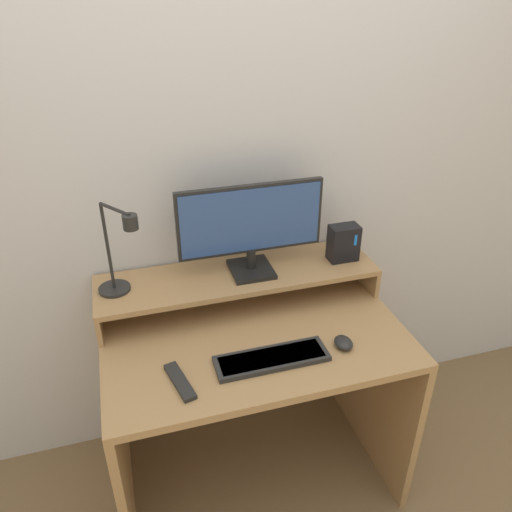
# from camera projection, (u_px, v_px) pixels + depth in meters

# --- Properties ---
(wall_back) EXTENTS (6.00, 0.05, 2.50)m
(wall_back) POSITION_uv_depth(u_px,v_px,m) (225.00, 173.00, 1.95)
(wall_back) COLOR silver
(wall_back) RESTS_ON ground_plane
(desk) EXTENTS (1.11, 0.72, 0.77)m
(desk) POSITION_uv_depth(u_px,v_px,m) (253.00, 378.00, 1.97)
(desk) COLOR #A87F51
(desk) RESTS_ON ground_plane
(monitor_shelf) EXTENTS (1.11, 0.29, 0.13)m
(monitor_shelf) POSITION_uv_depth(u_px,v_px,m) (238.00, 277.00, 1.98)
(monitor_shelf) COLOR #A87F51
(monitor_shelf) RESTS_ON desk
(monitor) EXTENTS (0.56, 0.18, 0.36)m
(monitor) POSITION_uv_depth(u_px,v_px,m) (251.00, 225.00, 1.88)
(monitor) COLOR black
(monitor) RESTS_ON monitor_shelf
(desk_lamp) EXTENTS (0.17, 0.21, 0.36)m
(desk_lamp) POSITION_uv_depth(u_px,v_px,m) (119.00, 257.00, 1.75)
(desk_lamp) COLOR black
(desk_lamp) RESTS_ON monitor_shelf
(router_dock) EXTENTS (0.12, 0.08, 0.15)m
(router_dock) POSITION_uv_depth(u_px,v_px,m) (343.00, 243.00, 2.03)
(router_dock) COLOR black
(router_dock) RESTS_ON monitor_shelf
(keyboard) EXTENTS (0.39, 0.12, 0.02)m
(keyboard) POSITION_uv_depth(u_px,v_px,m) (272.00, 358.00, 1.71)
(keyboard) COLOR #282828
(keyboard) RESTS_ON desk
(mouse) EXTENTS (0.06, 0.08, 0.03)m
(mouse) POSITION_uv_depth(u_px,v_px,m) (343.00, 343.00, 1.77)
(mouse) COLOR black
(mouse) RESTS_ON desk
(remote_control) EXTENTS (0.08, 0.19, 0.02)m
(remote_control) POSITION_uv_depth(u_px,v_px,m) (180.00, 381.00, 1.61)
(remote_control) COLOR black
(remote_control) RESTS_ON desk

